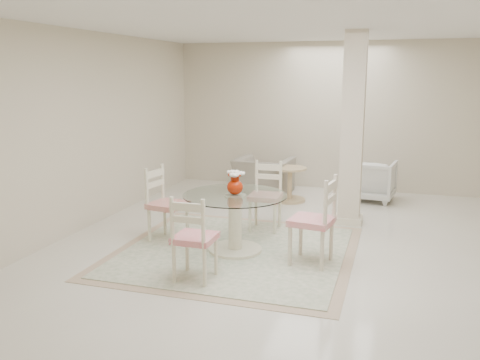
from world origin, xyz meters
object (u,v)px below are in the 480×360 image
(column, at_px, (353,130))
(recliner_taupe, at_px, (264,175))
(dining_table, at_px, (235,223))
(dining_chair_east, at_px, (318,214))
(dining_chair_west, at_px, (163,198))
(red_vase, at_px, (235,183))
(dining_chair_south, at_px, (192,233))
(armchair_white, at_px, (372,180))
(dining_chair_north, at_px, (266,191))
(side_table, at_px, (290,186))

(column, height_order, recliner_taupe, column)
(dining_table, distance_m, dining_chair_east, 1.05)
(column, distance_m, dining_chair_west, 2.80)
(recliner_taupe, bearing_deg, red_vase, 103.14)
(dining_chair_west, height_order, dining_chair_south, dining_chair_west)
(dining_table, distance_m, armchair_white, 3.47)
(dining_chair_east, bearing_deg, column, -177.48)
(dining_table, distance_m, dining_chair_south, 1.03)
(dining_chair_east, distance_m, armchair_white, 3.34)
(dining_chair_south, distance_m, recliner_taupe, 4.17)
(recliner_taupe, bearing_deg, dining_chair_north, 110.23)
(dining_chair_east, bearing_deg, armchair_white, -178.92)
(column, xyz_separation_m, dining_chair_south, (-1.33, -2.68, -0.81))
(dining_table, height_order, red_vase, red_vase)
(dining_chair_east, relative_size, side_table, 1.94)
(dining_chair_east, xyz_separation_m, armchair_white, (0.42, 3.31, -0.25))
(dining_chair_north, bearing_deg, side_table, 88.89)
(dining_table, relative_size, dining_chair_west, 1.16)
(red_vase, distance_m, recliner_taupe, 3.23)
(dining_chair_north, xyz_separation_m, recliner_taupe, (-0.59, 2.14, -0.23))
(dining_chair_east, distance_m, recliner_taupe, 3.61)
(red_vase, relative_size, dining_chair_north, 0.28)
(dining_table, xyz_separation_m, side_table, (0.11, 2.68, -0.10))
(column, distance_m, dining_chair_east, 1.97)
(dining_table, height_order, recliner_taupe, dining_table)
(red_vase, relative_size, recliner_taupe, 0.30)
(dining_chair_east, distance_m, dining_chair_north, 1.45)
(column, height_order, armchair_white, column)
(column, relative_size, side_table, 4.66)
(dining_chair_south, bearing_deg, dining_chair_north, -97.04)
(dining_chair_north, height_order, dining_chair_west, dining_chair_west)
(column, relative_size, dining_table, 2.18)
(armchair_white, bearing_deg, dining_chair_north, 66.41)
(dining_chair_east, distance_m, side_table, 2.98)
(dining_chair_west, relative_size, dining_chair_south, 1.04)
(dining_chair_east, relative_size, dining_chair_north, 1.08)
(column, height_order, dining_chair_north, column)
(red_vase, relative_size, dining_chair_east, 0.26)
(red_vase, bearing_deg, dining_chair_north, 82.79)
(dining_table, distance_m, red_vase, 0.49)
(dining_chair_east, relative_size, recliner_taupe, 1.15)
(dining_chair_north, height_order, dining_chair_south, dining_chair_north)
(column, xyz_separation_m, dining_chair_west, (-2.20, -1.53, -0.79))
(recliner_taupe, distance_m, armchair_white, 1.89)
(dining_table, bearing_deg, dining_chair_east, -7.93)
(dining_chair_east, xyz_separation_m, dining_chair_north, (-0.88, 1.15, -0.04))
(recliner_taupe, bearing_deg, dining_table, 103.12)
(column, xyz_separation_m, red_vase, (-1.19, -1.67, -0.49))
(column, relative_size, armchair_white, 3.56)
(red_vase, bearing_deg, dining_chair_south, -97.47)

